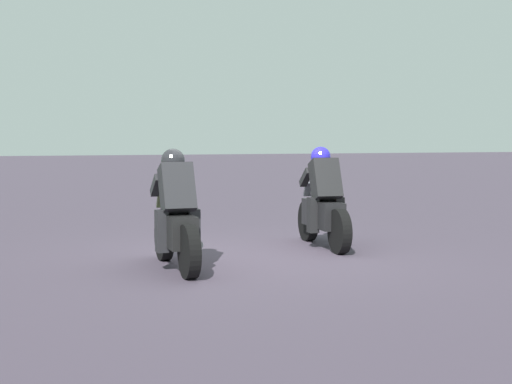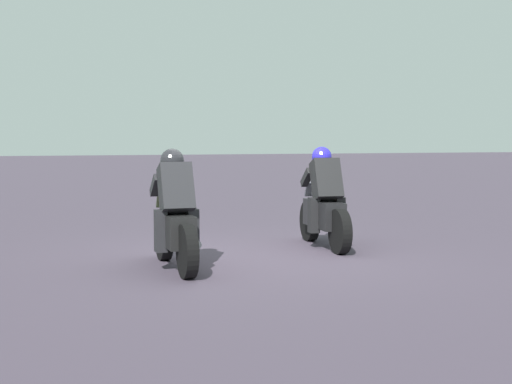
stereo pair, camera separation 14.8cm
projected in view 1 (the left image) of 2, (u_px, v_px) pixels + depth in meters
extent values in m
plane|color=#443A49|center=(252.00, 257.00, 10.30)|extent=(120.00, 120.00, 0.00)
cylinder|color=black|center=(308.00, 221.00, 11.93)|extent=(0.65, 0.20, 0.64)
cylinder|color=black|center=(340.00, 231.00, 10.58)|extent=(0.65, 0.20, 0.64)
cube|color=black|center=(323.00, 214.00, 11.24)|extent=(1.12, 0.42, 0.40)
ellipsoid|color=black|center=(321.00, 194.00, 11.32)|extent=(0.51, 0.34, 0.24)
cube|color=red|center=(335.00, 216.00, 10.75)|extent=(0.07, 0.16, 0.08)
cylinder|color=#A5A5AD|center=(341.00, 225.00, 10.96)|extent=(0.43, 0.14, 0.10)
cube|color=black|center=(325.00, 180.00, 11.11)|extent=(0.52, 0.44, 0.66)
sphere|color=#2B24CB|center=(321.00, 157.00, 11.30)|extent=(0.33, 0.33, 0.30)
cube|color=gray|center=(312.00, 189.00, 11.70)|extent=(0.18, 0.27, 0.23)
cube|color=black|center=(313.00, 215.00, 11.08)|extent=(0.19, 0.16, 0.52)
cube|color=black|center=(338.00, 214.00, 11.18)|extent=(0.19, 0.16, 0.52)
cube|color=black|center=(306.00, 177.00, 11.43)|extent=(0.39, 0.14, 0.31)
cube|color=black|center=(328.00, 177.00, 11.52)|extent=(0.39, 0.14, 0.31)
cylinder|color=black|center=(164.00, 237.00, 10.04)|extent=(0.64, 0.15, 0.64)
cylinder|color=black|center=(189.00, 252.00, 8.72)|extent=(0.64, 0.15, 0.64)
cube|color=black|center=(176.00, 229.00, 9.37)|extent=(1.10, 0.34, 0.40)
ellipsoid|color=black|center=(174.00, 205.00, 9.44)|extent=(0.48, 0.31, 0.24)
cube|color=red|center=(185.00, 233.00, 8.88)|extent=(0.06, 0.16, 0.08)
cylinder|color=#A5A5AD|center=(195.00, 243.00, 9.10)|extent=(0.42, 0.11, 0.10)
cube|color=#232326|center=(177.00, 188.00, 9.23)|extent=(0.49, 0.41, 0.66)
sphere|color=#232327|center=(173.00, 160.00, 9.42)|extent=(0.30, 0.30, 0.30)
cube|color=#6D794E|center=(167.00, 199.00, 9.81)|extent=(0.16, 0.26, 0.23)
cube|color=#232326|center=(162.00, 231.00, 9.19)|extent=(0.18, 0.14, 0.52)
cube|color=#232326|center=(193.00, 230.00, 9.32)|extent=(0.18, 0.14, 0.52)
cube|color=#232326|center=(157.00, 185.00, 9.53)|extent=(0.39, 0.11, 0.31)
cube|color=#232326|center=(184.00, 185.00, 9.65)|extent=(0.39, 0.11, 0.31)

